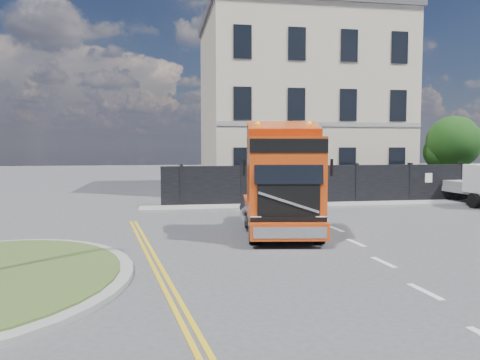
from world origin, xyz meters
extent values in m
plane|color=#424244|center=(0.00, 0.00, 0.00)|extent=(120.00, 120.00, 0.00)
cube|color=black|center=(6.00, 9.00, 1.00)|extent=(18.00, 0.25, 2.00)
cube|color=#C5B19C|center=(6.00, 16.50, 5.50)|extent=(12.00, 10.00, 11.00)
cube|color=#4B4B50|center=(6.00, 16.50, 11.25)|extent=(12.30, 10.30, 0.50)
cube|color=#C5B19C|center=(3.00, 16.50, 12.00)|extent=(0.80, 0.80, 1.60)
cube|color=#C5B19C|center=(9.00, 16.50, 12.00)|extent=(0.80, 0.80, 1.60)
cylinder|color=#382619|center=(14.50, 12.00, 1.20)|extent=(0.24, 0.24, 2.40)
sphere|color=black|center=(14.50, 12.00, 3.20)|extent=(3.20, 3.20, 3.20)
sphere|color=black|center=(14.00, 12.40, 2.60)|extent=(2.20, 2.20, 2.20)
cube|color=gray|center=(6.00, 8.10, 0.06)|extent=(20.00, 1.60, 0.12)
cube|color=black|center=(1.16, 2.16, 0.69)|extent=(3.09, 6.07, 0.41)
cube|color=#C03B0D|center=(0.92, 0.57, 1.98)|extent=(2.63, 2.71, 2.58)
cube|color=#C03B0D|center=(1.06, 1.53, 3.04)|extent=(2.40, 1.16, 1.29)
cube|color=black|center=(0.74, -0.59, 2.35)|extent=(2.01, 0.36, 0.97)
cube|color=#C03B0D|center=(0.70, -0.88, 0.51)|extent=(2.32, 0.66, 0.51)
cylinder|color=black|center=(-0.18, -0.01, 0.48)|extent=(0.43, 0.99, 0.96)
cylinder|color=gray|center=(-0.18, -0.01, 0.48)|extent=(0.41, 0.57, 0.53)
cylinder|color=black|center=(1.79, -0.30, 0.48)|extent=(0.43, 0.99, 0.96)
cylinder|color=gray|center=(1.79, -0.30, 0.48)|extent=(0.41, 0.57, 0.53)
cylinder|color=black|center=(0.31, 3.22, 0.48)|extent=(0.43, 0.99, 0.96)
cylinder|color=gray|center=(0.31, 3.22, 0.48)|extent=(0.41, 0.57, 0.53)
cylinder|color=black|center=(2.27, 2.93, 0.48)|extent=(0.43, 0.99, 0.96)
cylinder|color=gray|center=(2.27, 2.93, 0.48)|extent=(0.41, 0.57, 0.53)
cylinder|color=black|center=(0.47, 4.31, 0.48)|extent=(0.43, 0.99, 0.96)
cylinder|color=gray|center=(0.47, 4.31, 0.48)|extent=(0.41, 0.57, 0.53)
cylinder|color=black|center=(2.44, 4.02, 0.48)|extent=(0.43, 0.99, 0.96)
cylinder|color=gray|center=(2.44, 4.02, 0.48)|extent=(0.41, 0.57, 0.53)
cube|color=gray|center=(12.82, 7.85, 0.73)|extent=(2.19, 5.07, 0.26)
cylinder|color=black|center=(11.83, 6.29, 0.36)|extent=(0.26, 0.73, 0.73)
cylinder|color=black|center=(11.83, 9.41, 0.36)|extent=(0.26, 0.73, 0.73)
cylinder|color=black|center=(13.81, 9.41, 0.36)|extent=(0.26, 0.73, 0.73)
camera|label=1|loc=(-2.91, -13.83, 2.98)|focal=35.00mm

